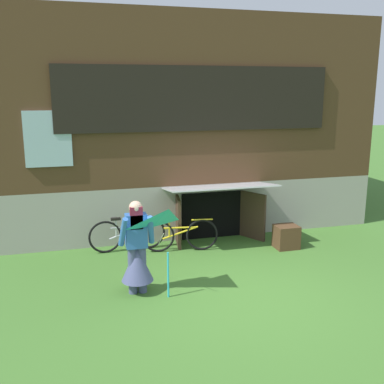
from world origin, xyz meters
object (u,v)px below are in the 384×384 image
object	(u,v)px
kite	(169,231)
bicycle_yellow	(180,235)
bicycle_silver	(127,234)
wooden_crate	(286,237)
person	(137,255)

from	to	relation	value
kite	bicycle_yellow	size ratio (longest dim) A/B	0.91
bicycle_silver	wooden_crate	size ratio (longest dim) A/B	3.26
person	bicycle_yellow	world-z (taller)	person
person	kite	size ratio (longest dim) A/B	1.10
person	kite	world-z (taller)	person
bicycle_yellow	person	bearing A→B (deg)	-115.37
person	wooden_crate	size ratio (longest dim) A/B	3.18
bicycle_silver	person	bearing A→B (deg)	-94.93
kite	wooden_crate	size ratio (longest dim) A/B	2.89
kite	wooden_crate	world-z (taller)	kite
kite	bicycle_yellow	world-z (taller)	kite
kite	wooden_crate	bearing A→B (deg)	31.87
person	wooden_crate	bearing A→B (deg)	43.94
bicycle_silver	wooden_crate	distance (m)	3.33
wooden_crate	bicycle_silver	bearing A→B (deg)	167.57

